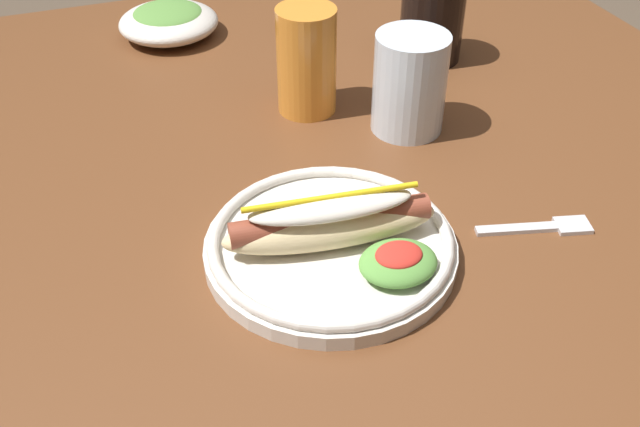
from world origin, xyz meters
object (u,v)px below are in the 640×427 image
object	(u,v)px
hot_dog_plate	(334,239)
extra_cup	(307,61)
side_bowl	(169,21)
water_cup	(410,83)
soda_cup	(432,19)
fork	(543,227)

from	to	relation	value
hot_dog_plate	extra_cup	size ratio (longest dim) A/B	1.85
hot_dog_plate	side_bowl	xyz separation A→B (m)	(-0.05, 0.56, 0.00)
extra_cup	side_bowl	bearing A→B (deg)	114.26
water_cup	hot_dog_plate	bearing A→B (deg)	-131.35
extra_cup	water_cup	bearing A→B (deg)	-40.75
extra_cup	soda_cup	bearing A→B (deg)	19.89
fork	soda_cup	world-z (taller)	soda_cup
soda_cup	hot_dog_plate	bearing A→B (deg)	-128.48
soda_cup	side_bowl	bearing A→B (deg)	149.36
fork	extra_cup	bearing A→B (deg)	129.64
extra_cup	side_bowl	distance (m)	0.31
fork	side_bowl	bearing A→B (deg)	129.30
soda_cup	side_bowl	xyz separation A→B (m)	(-0.34, 0.20, -0.03)
fork	side_bowl	distance (m)	0.66
fork	water_cup	distance (m)	0.24
hot_dog_plate	water_cup	bearing A→B (deg)	48.65
fork	side_bowl	size ratio (longest dim) A/B	0.81
fork	soda_cup	distance (m)	0.40
hot_dog_plate	water_cup	world-z (taller)	water_cup
side_bowl	hot_dog_plate	bearing A→B (deg)	-84.43
soda_cup	extra_cup	size ratio (longest dim) A/B	0.87
extra_cup	fork	bearing A→B (deg)	-65.01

